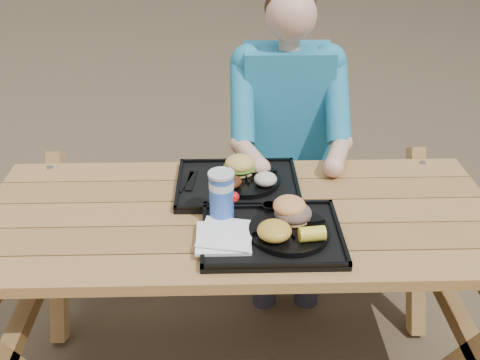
{
  "coord_description": "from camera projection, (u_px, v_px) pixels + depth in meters",
  "views": [
    {
      "loc": [
        -0.04,
        -1.54,
        1.79
      ],
      "look_at": [
        0.0,
        0.0,
        0.88
      ],
      "focal_mm": 40.0,
      "sensor_mm": 36.0,
      "label": 1
    }
  ],
  "objects": [
    {
      "name": "condiment_bbq",
      "position": [
        269.0,
        208.0,
        1.82
      ],
      "size": [
        0.05,
        0.05,
        0.03
      ],
      "primitive_type": "cylinder",
      "color": "black",
      "rests_on": "tray_near"
    },
    {
      "name": "picnic_table",
      "position": [
        240.0,
        293.0,
        2.05
      ],
      "size": [
        1.8,
        1.49,
        0.75
      ],
      "primitive_type": null,
      "color": "#999999",
      "rests_on": "ground"
    },
    {
      "name": "tray_near",
      "position": [
        272.0,
        235.0,
        1.73
      ],
      "size": [
        0.45,
        0.35,
        0.02
      ],
      "primitive_type": "cube",
      "color": "black",
      "rests_on": "picnic_table"
    },
    {
      "name": "sandwich",
      "position": [
        294.0,
        204.0,
        1.72
      ],
      "size": [
        0.11,
        0.11,
        0.12
      ],
      "primitive_type": null,
      "color": "#EB9553",
      "rests_on": "plate_near"
    },
    {
      "name": "soda_cup",
      "position": [
        222.0,
        197.0,
        1.75
      ],
      "size": [
        0.08,
        0.08,
        0.16
      ],
      "primitive_type": "cylinder",
      "color": "blue",
      "rests_on": "tray_near"
    },
    {
      "name": "mac_cheese",
      "position": [
        274.0,
        231.0,
        1.65
      ],
      "size": [
        0.11,
        0.11,
        0.05
      ],
      "primitive_type": "ellipsoid",
      "color": "gold",
      "rests_on": "plate_near"
    },
    {
      "name": "potato_salad",
      "position": [
        265.0,
        179.0,
        1.93
      ],
      "size": [
        0.08,
        0.08,
        0.05
      ],
      "primitive_type": "ellipsoid",
      "color": "beige",
      "rests_on": "plate_far"
    },
    {
      "name": "plate_near",
      "position": [
        289.0,
        231.0,
        1.71
      ],
      "size": [
        0.26,
        0.26,
        0.02
      ],
      "primitive_type": "cylinder",
      "color": "black",
      "rests_on": "tray_near"
    },
    {
      "name": "condiment_mustard",
      "position": [
        284.0,
        207.0,
        1.82
      ],
      "size": [
        0.05,
        0.05,
        0.03
      ],
      "primitive_type": "cylinder",
      "color": "gold",
      "rests_on": "tray_near"
    },
    {
      "name": "baked_beans",
      "position": [
        230.0,
        182.0,
        1.92
      ],
      "size": [
        0.09,
        0.09,
        0.04
      ],
      "primitive_type": "ellipsoid",
      "color": "#502110",
      "rests_on": "plate_far"
    },
    {
      "name": "plate_far",
      "position": [
        245.0,
        179.0,
        1.99
      ],
      "size": [
        0.26,
        0.26,
        0.02
      ],
      "primitive_type": "cylinder",
      "color": "black",
      "rests_on": "tray_far"
    },
    {
      "name": "diner",
      "position": [
        284.0,
        153.0,
        2.48
      ],
      "size": [
        0.48,
        0.84,
        1.28
      ],
      "primitive_type": null,
      "color": "#17A3A5",
      "rests_on": "ground"
    },
    {
      "name": "cutlery_far",
      "position": [
        191.0,
        180.0,
        2.0
      ],
      "size": [
        0.04,
        0.15,
        0.01
      ],
      "primitive_type": "cube",
      "rotation": [
        0.0,
        0.0,
        -0.1
      ],
      "color": "black",
      "rests_on": "tray_far"
    },
    {
      "name": "corn_cob",
      "position": [
        312.0,
        234.0,
        1.64
      ],
      "size": [
        0.09,
        0.09,
        0.05
      ],
      "primitive_type": null,
      "rotation": [
        0.0,
        0.0,
        0.11
      ],
      "color": "yellow",
      "rests_on": "plate_near"
    },
    {
      "name": "tray_far",
      "position": [
        238.0,
        185.0,
        2.0
      ],
      "size": [
        0.45,
        0.35,
        0.02
      ],
      "primitive_type": "cube",
      "color": "black",
      "rests_on": "picnic_table"
    },
    {
      "name": "burger",
      "position": [
        240.0,
        160.0,
        1.99
      ],
      "size": [
        0.11,
        0.11,
        0.1
      ],
      "primitive_type": null,
      "color": "#E6B551",
      "rests_on": "plate_far"
    },
    {
      "name": "napkin_stack",
      "position": [
        223.0,
        237.0,
        1.68
      ],
      "size": [
        0.17,
        0.17,
        0.02
      ],
      "primitive_type": "cube",
      "rotation": [
        0.0,
        0.0,
        0.0
      ],
      "color": "white",
      "rests_on": "tray_near"
    }
  ]
}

